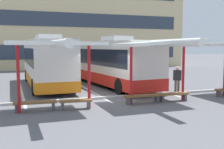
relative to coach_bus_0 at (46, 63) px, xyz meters
name	(u,v)px	position (x,y,z in m)	size (l,w,h in m)	color
ground_plane	(106,100)	(2.44, -6.34, -1.74)	(160.00, 160.00, 0.00)	slate
terminal_building	(44,11)	(2.47, 22.55, 6.53)	(39.01, 15.01, 19.28)	#D1BC8C
coach_bus_0	(46,63)	(0.00, 0.00, 0.00)	(2.69, 10.41, 3.71)	silver
coach_bus_1	(108,63)	(4.50, -0.76, -0.06)	(3.56, 12.02, 3.64)	silver
lane_stripe_0	(21,88)	(-1.84, -0.30, -1.74)	(0.16, 14.00, 0.01)	white
lane_stripe_1	(80,85)	(2.44, -0.30, -1.74)	(0.16, 14.00, 0.01)	white
lane_stripe_2	(132,83)	(6.72, -0.30, -1.74)	(0.16, 14.00, 0.01)	white
waiting_shelter_1	(56,45)	(-0.56, -8.26, 1.22)	(4.16, 4.80, 3.19)	red
bench_1	(35,104)	(-1.46, -7.84, -1.40)	(1.93, 0.56, 0.45)	brown
bench_2	(76,102)	(0.34, -8.07, -1.41)	(1.54, 0.58, 0.45)	brown
waiting_shelter_2	(161,44)	(4.76, -8.20, 1.29)	(4.09, 4.97, 3.32)	red
bench_3	(143,97)	(3.86, -7.97, -1.40)	(1.91, 0.47, 0.45)	brown
bench_4	(173,95)	(5.66, -8.00, -1.41)	(1.67, 0.54, 0.45)	brown
platform_kerb	(105,98)	(2.44, -6.04, -1.68)	(44.00, 0.24, 0.12)	#ADADA8
waiting_passenger_1	(177,78)	(7.17, -6.06, -0.75)	(0.54, 0.44, 1.71)	brown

